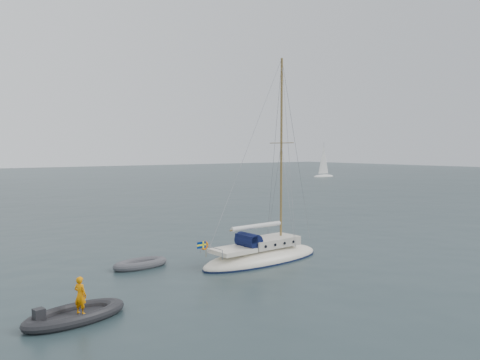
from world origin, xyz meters
TOP-DOWN VIEW (x-y plane):
  - ground at (0.00, 0.00)m, footprint 300.00×300.00m
  - sailboat at (-0.96, -1.70)m, footprint 8.51×2.55m
  - dinghy at (-7.15, 1.10)m, footprint 3.12×1.41m
  - rib at (-12.37, -4.77)m, footprint 3.99×1.81m
  - distant_yacht_b at (61.02, 53.21)m, footprint 6.33×3.37m

SIDE VIEW (x-z plane):
  - ground at x=0.00m, z-range 0.00..0.00m
  - dinghy at x=-7.15m, z-range -0.03..0.42m
  - rib at x=-12.37m, z-range -0.57..1.07m
  - sailboat at x=-0.96m, z-range -5.14..6.97m
  - distant_yacht_b at x=61.02m, z-range -0.61..7.77m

